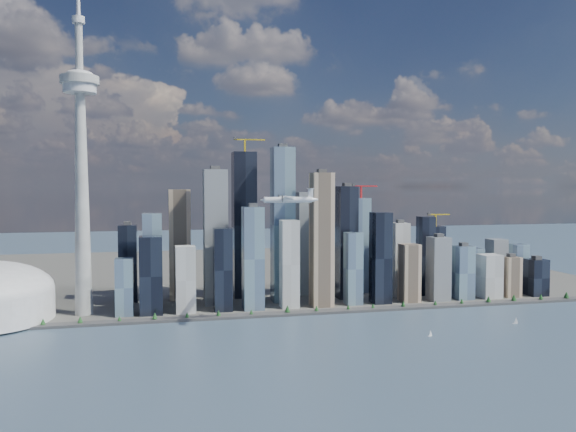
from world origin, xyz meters
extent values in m
plane|color=#35455D|center=(0.00, 0.00, 0.00)|extent=(4000.00, 4000.00, 0.00)
cube|color=#383838|center=(0.00, 250.00, 2.00)|extent=(1100.00, 22.00, 4.00)
cube|color=#4C4C47|center=(0.00, 700.00, 1.50)|extent=(1400.00, 900.00, 3.00)
cylinder|color=#3F2D1E|center=(-390.00, 250.00, 5.20)|extent=(1.00, 1.00, 2.40)
cone|color=#1B4C20|center=(-390.00, 250.00, 8.80)|extent=(7.20, 7.20, 8.00)
cylinder|color=#3F2D1E|center=(-303.33, 250.00, 5.20)|extent=(1.00, 1.00, 2.40)
cone|color=#1B4C20|center=(-303.33, 250.00, 8.80)|extent=(7.20, 7.20, 8.00)
cylinder|color=#3F2D1E|center=(-216.67, 250.00, 5.20)|extent=(1.00, 1.00, 2.40)
cone|color=#1B4C20|center=(-216.67, 250.00, 8.80)|extent=(7.20, 7.20, 8.00)
cylinder|color=#3F2D1E|center=(-130.00, 250.00, 5.20)|extent=(1.00, 1.00, 2.40)
cone|color=#1B4C20|center=(-130.00, 250.00, 8.80)|extent=(7.20, 7.20, 8.00)
cylinder|color=#3F2D1E|center=(-43.33, 250.00, 5.20)|extent=(1.00, 1.00, 2.40)
cone|color=#1B4C20|center=(-43.33, 250.00, 8.80)|extent=(7.20, 7.20, 8.00)
cylinder|color=#3F2D1E|center=(43.33, 250.00, 5.20)|extent=(1.00, 1.00, 2.40)
cone|color=#1B4C20|center=(43.33, 250.00, 8.80)|extent=(7.20, 7.20, 8.00)
cylinder|color=#3F2D1E|center=(130.00, 250.00, 5.20)|extent=(1.00, 1.00, 2.40)
cone|color=#1B4C20|center=(130.00, 250.00, 8.80)|extent=(7.20, 7.20, 8.00)
cylinder|color=#3F2D1E|center=(216.67, 250.00, 5.20)|extent=(1.00, 1.00, 2.40)
cone|color=#1B4C20|center=(216.67, 250.00, 8.80)|extent=(7.20, 7.20, 8.00)
cylinder|color=#3F2D1E|center=(303.33, 250.00, 5.20)|extent=(1.00, 1.00, 2.40)
cone|color=#1B4C20|center=(303.33, 250.00, 8.80)|extent=(7.20, 7.20, 8.00)
cylinder|color=#3F2D1E|center=(390.00, 250.00, 5.20)|extent=(1.00, 1.00, 2.40)
cone|color=#1B4C20|center=(390.00, 250.00, 8.80)|extent=(7.20, 7.20, 8.00)
cylinder|color=#3F2D1E|center=(476.67, 250.00, 5.20)|extent=(1.00, 1.00, 2.40)
cone|color=#1B4C20|center=(476.67, 250.00, 8.80)|extent=(7.20, 7.20, 8.00)
cube|color=black|center=(-200.00, 290.00, 62.45)|extent=(34.00, 34.00, 118.89)
cube|color=slate|center=(-200.00, 340.00, 78.66)|extent=(30.00, 30.00, 151.32)
cube|color=beige|center=(-150.00, 290.00, 54.34)|extent=(30.00, 30.00, 102.68)
cube|color=tan|center=(-150.00, 395.00, 97.57)|extent=(36.00, 36.00, 189.15)
cube|color=slate|center=(-95.00, 340.00, 113.79)|extent=(38.00, 38.00, 221.57)
cube|color=black|center=(-95.00, 290.00, 67.85)|extent=(28.00, 28.00, 129.70)
cube|color=slate|center=(-40.00, 290.00, 84.06)|extent=(32.00, 32.00, 162.13)
cube|color=black|center=(-40.00, 395.00, 130.00)|extent=(40.00, 40.00, 254.00)
cube|color=slate|center=(15.00, 340.00, 132.70)|extent=(36.00, 36.00, 259.40)
cube|color=beige|center=(15.00, 290.00, 73.25)|extent=(28.00, 28.00, 140.51)
cube|color=tan|center=(70.00, 290.00, 111.08)|extent=(34.00, 34.00, 216.17)
cube|color=slate|center=(70.00, 395.00, 94.87)|extent=(30.00, 30.00, 183.74)
cube|color=black|center=(125.00, 340.00, 100.28)|extent=(32.00, 32.00, 194.55)
cube|color=slate|center=(125.00, 290.00, 62.45)|extent=(26.00, 26.00, 118.89)
cube|color=black|center=(175.00, 290.00, 78.66)|extent=(30.00, 30.00, 151.32)
cube|color=slate|center=(175.00, 395.00, 89.47)|extent=(34.00, 34.00, 172.94)
cube|color=beige|center=(225.00, 340.00, 67.85)|extent=(28.00, 28.00, 129.70)
cube|color=tan|center=(225.00, 290.00, 51.64)|extent=(30.00, 30.00, 97.28)
cube|color=slate|center=(275.00, 290.00, 57.04)|extent=(32.00, 32.00, 108.08)
cube|color=black|center=(275.00, 340.00, 73.25)|extent=(26.00, 26.00, 140.51)
cube|color=slate|center=(325.00, 290.00, 48.94)|extent=(30.00, 30.00, 91.87)
cube|color=black|center=(325.00, 395.00, 62.45)|extent=(28.00, 28.00, 118.89)
cube|color=slate|center=(375.00, 340.00, 43.53)|extent=(30.00, 30.00, 81.06)
cube|color=beige|center=(375.00, 290.00, 40.83)|extent=(34.00, 34.00, 75.66)
cube|color=tan|center=(420.00, 290.00, 38.13)|extent=(28.00, 28.00, 70.25)
cube|color=slate|center=(420.00, 340.00, 51.64)|extent=(30.00, 30.00, 97.28)
cube|color=black|center=(465.00, 290.00, 35.43)|extent=(32.00, 32.00, 64.85)
cube|color=slate|center=(465.00, 340.00, 46.23)|extent=(26.00, 26.00, 86.47)
cube|color=black|center=(-240.00, 395.00, 67.85)|extent=(30.00, 30.00, 129.70)
cube|color=slate|center=(-240.00, 290.00, 46.23)|extent=(26.00, 26.00, 86.47)
cube|color=gold|center=(-40.00, 395.00, 268.00)|extent=(3.00, 3.00, 22.00)
cube|color=gold|center=(-31.75, 395.00, 279.00)|extent=(55.00, 2.20, 2.20)
cube|color=#383838|center=(-56.50, 395.00, 281.00)|extent=(6.00, 4.00, 4.00)
cube|color=red|center=(175.00, 395.00, 186.94)|extent=(3.00, 3.00, 22.00)
cube|color=red|center=(182.20, 395.00, 197.94)|extent=(48.00, 2.20, 2.20)
cube|color=#383838|center=(160.60, 395.00, 199.94)|extent=(6.00, 4.00, 4.00)
cube|color=gold|center=(325.00, 395.00, 132.89)|extent=(3.00, 3.00, 22.00)
cube|color=gold|center=(331.75, 395.00, 143.89)|extent=(45.00, 2.20, 2.20)
cube|color=#383838|center=(311.50, 395.00, 145.89)|extent=(6.00, 4.00, 4.00)
cone|color=gray|center=(-300.00, 310.00, 173.00)|extent=(26.00, 26.00, 340.00)
cylinder|color=silver|center=(-300.00, 310.00, 343.00)|extent=(48.00, 48.00, 14.00)
cylinder|color=gray|center=(-300.00, 310.00, 355.00)|extent=(56.00, 56.00, 12.00)
ellipsoid|color=silver|center=(-300.00, 310.00, 363.00)|extent=(40.00, 40.00, 14.00)
cylinder|color=gray|center=(-300.00, 310.00, 403.00)|extent=(11.00, 11.00, 80.00)
cylinder|color=silver|center=(-300.00, 310.00, 443.00)|extent=(18.00, 18.00, 10.00)
cylinder|color=white|center=(-15.79, 162.04, 179.04)|extent=(65.86, 10.22, 8.08)
cone|color=white|center=(-49.85, 163.15, 179.04)|extent=(9.09, 8.36, 8.08)
cone|color=white|center=(19.53, 160.88, 179.04)|extent=(12.88, 8.49, 8.08)
cube|color=white|center=(-18.31, 162.12, 183.33)|extent=(12.40, 70.97, 1.26)
cylinder|color=white|center=(-18.77, 148.24, 181.32)|extent=(14.02, 4.99, 4.54)
cylinder|color=white|center=(-17.86, 175.99, 181.32)|extent=(14.02, 4.99, 4.54)
cylinder|color=#3F3F3F|center=(-26.34, 148.49, 181.32)|extent=(0.71, 10.10, 10.10)
cylinder|color=#3F3F3F|center=(-25.43, 176.24, 181.32)|extent=(0.71, 10.10, 10.10)
cube|color=white|center=(15.74, 161.01, 187.12)|extent=(7.10, 1.24, 13.88)
cube|color=white|center=(15.74, 161.01, 194.19)|extent=(6.29, 22.89, 0.88)
cube|color=white|center=(159.21, 88.72, 0.38)|extent=(5.96, 2.65, 0.77)
cylinder|color=#999999|center=(159.21, 88.72, 4.79)|extent=(0.23, 0.23, 8.63)
cube|color=white|center=(310.64, 124.00, 0.46)|extent=(7.09, 3.21, 0.91)
cylinder|color=#999999|center=(310.64, 124.00, 5.70)|extent=(0.27, 0.27, 10.26)
camera|label=1|loc=(-184.16, -580.15, 196.89)|focal=35.00mm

